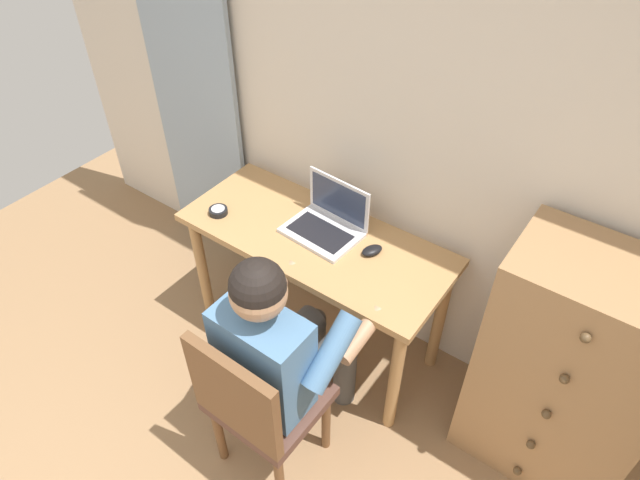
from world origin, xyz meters
TOP-DOWN VIEW (x-y plane):
  - wall_back at (0.00, 2.20)m, footprint 4.80×0.05m
  - curtain_panel at (-1.42, 2.13)m, footprint 0.61×0.03m
  - desk at (-0.42, 1.86)m, footprint 1.29×0.55m
  - dresser at (0.76, 1.93)m, footprint 0.65×0.45m
  - chair at (-0.18, 1.15)m, footprint 0.43×0.41m
  - person_seated at (-0.18, 1.33)m, footprint 0.53×0.59m
  - laptop at (-0.40, 1.93)m, footprint 0.36×0.27m
  - computer_mouse at (-0.14, 1.91)m, footprint 0.10×0.12m
  - desk_clock at (-0.89, 1.72)m, footprint 0.09×0.09m

SIDE VIEW (x-z plane):
  - chair at x=-0.18m, z-range 0.05..0.92m
  - dresser at x=0.76m, z-range 0.00..1.13m
  - desk at x=-0.42m, z-range 0.25..0.99m
  - person_seated at x=-0.18m, z-range 0.07..1.26m
  - desk_clock at x=-0.89m, z-range 0.73..0.76m
  - computer_mouse at x=-0.14m, z-range 0.73..0.77m
  - laptop at x=-0.40m, z-range 0.67..0.90m
  - curtain_panel at x=-1.42m, z-range 0.00..2.28m
  - wall_back at x=0.00m, z-range 0.00..2.50m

